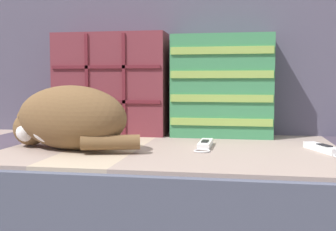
{
  "coord_description": "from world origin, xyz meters",
  "views": [
    {
      "loc": [
        0.2,
        -1.21,
        0.6
      ],
      "look_at": [
        -0.01,
        0.03,
        0.5
      ],
      "focal_mm": 45.0,
      "sensor_mm": 36.0,
      "label": 1
    }
  ],
  "objects_px": {
    "throw_pillow_striped": "(222,86)",
    "game_remote_far": "(324,149)",
    "throw_pillow_quilted": "(111,84)",
    "sleeping_cat": "(67,119)",
    "couch": "(176,206)",
    "game_remote_near": "(205,144)"
  },
  "relations": [
    {
      "from": "throw_pillow_quilted",
      "to": "sleeping_cat",
      "type": "xyz_separation_m",
      "value": [
        -0.02,
        -0.37,
        -0.1
      ]
    },
    {
      "from": "couch",
      "to": "game_remote_near",
      "type": "height_order",
      "value": "game_remote_near"
    },
    {
      "from": "game_remote_near",
      "to": "throw_pillow_quilted",
      "type": "bearing_deg",
      "value": 145.63
    },
    {
      "from": "sleeping_cat",
      "to": "game_remote_near",
      "type": "xyz_separation_m",
      "value": [
        0.4,
        0.11,
        -0.08
      ]
    },
    {
      "from": "throw_pillow_striped",
      "to": "game_remote_far",
      "type": "distance_m",
      "value": 0.46
    },
    {
      "from": "couch",
      "to": "sleeping_cat",
      "type": "relative_size",
      "value": 4.46
    },
    {
      "from": "throw_pillow_quilted",
      "to": "sleeping_cat",
      "type": "relative_size",
      "value": 1.0
    },
    {
      "from": "couch",
      "to": "throw_pillow_striped",
      "type": "height_order",
      "value": "throw_pillow_striped"
    },
    {
      "from": "throw_pillow_quilted",
      "to": "throw_pillow_striped",
      "type": "relative_size",
      "value": 1.16
    },
    {
      "from": "throw_pillow_striped",
      "to": "sleeping_cat",
      "type": "relative_size",
      "value": 0.87
    },
    {
      "from": "game_remote_near",
      "to": "game_remote_far",
      "type": "relative_size",
      "value": 0.93
    },
    {
      "from": "couch",
      "to": "throw_pillow_striped",
      "type": "relative_size",
      "value": 5.16
    },
    {
      "from": "game_remote_far",
      "to": "sleeping_cat",
      "type": "bearing_deg",
      "value": -173.56
    },
    {
      "from": "throw_pillow_quilted",
      "to": "sleeping_cat",
      "type": "height_order",
      "value": "throw_pillow_quilted"
    },
    {
      "from": "game_remote_near",
      "to": "game_remote_far",
      "type": "xyz_separation_m",
      "value": [
        0.34,
        -0.02,
        0.0
      ]
    },
    {
      "from": "throw_pillow_striped",
      "to": "game_remote_near",
      "type": "distance_m",
      "value": 0.32
    },
    {
      "from": "throw_pillow_striped",
      "to": "game_remote_near",
      "type": "relative_size",
      "value": 1.92
    },
    {
      "from": "game_remote_far",
      "to": "couch",
      "type": "bearing_deg",
      "value": 172.21
    },
    {
      "from": "couch",
      "to": "throw_pillow_striped",
      "type": "bearing_deg",
      "value": 59.5
    },
    {
      "from": "throw_pillow_striped",
      "to": "game_remote_near",
      "type": "bearing_deg",
      "value": -98.21
    },
    {
      "from": "throw_pillow_striped",
      "to": "sleeping_cat",
      "type": "distance_m",
      "value": 0.58
    },
    {
      "from": "sleeping_cat",
      "to": "game_remote_far",
      "type": "height_order",
      "value": "sleeping_cat"
    }
  ]
}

